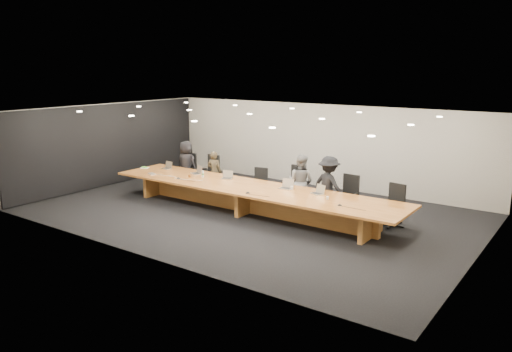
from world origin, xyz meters
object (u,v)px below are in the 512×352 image
(laptop_b, at_px, (196,170))
(amber_mug, at_px, (190,176))
(person_c, at_px, (301,182))
(paper_cup_far, at_px, (327,198))
(chair_mid_right, at_px, (293,186))
(laptop_d, at_px, (286,184))
(chair_left, at_px, (209,173))
(laptop_a, at_px, (166,165))
(chair_right, at_px, (347,195))
(person_a, at_px, (186,164))
(water_bottle, at_px, (203,174))
(laptop_e, at_px, (317,189))
(person_b, at_px, (214,172))
(person_d, at_px, (329,185))
(mic_right, at_px, (340,205))
(chair_far_right, at_px, (392,205))
(paper_cup_near, at_px, (292,188))
(av_box, at_px, (152,174))
(conference_table, at_px, (250,195))
(mic_center, at_px, (248,193))
(laptop_c, at_px, (227,175))
(chair_mid_left, at_px, (259,184))
(chair_far_left, at_px, (187,170))

(laptop_b, relative_size, amber_mug, 3.73)
(person_c, bearing_deg, paper_cup_far, 140.63)
(chair_mid_right, xyz_separation_m, laptop_d, (0.34, -0.95, 0.28))
(laptop_b, bearing_deg, chair_left, 129.14)
(laptop_a, height_order, paper_cup_far, laptop_a)
(chair_right, bearing_deg, person_a, -174.33)
(water_bottle, bearing_deg, person_a, 148.17)
(chair_left, distance_m, paper_cup_far, 5.15)
(person_a, relative_size, paper_cup_far, 19.83)
(laptop_e, bearing_deg, person_b, -169.57)
(person_c, relative_size, person_d, 0.97)
(mic_right, bearing_deg, person_b, 164.26)
(chair_right, height_order, chair_far_right, chair_right)
(person_c, distance_m, person_d, 0.90)
(chair_right, height_order, person_c, person_c)
(chair_right, relative_size, paper_cup_near, 11.57)
(chair_mid_right, height_order, av_box, chair_mid_right)
(conference_table, distance_m, paper_cup_near, 1.23)
(chair_far_right, xyz_separation_m, person_a, (-7.16, -0.00, 0.24))
(laptop_e, xyz_separation_m, mic_center, (-1.54, -0.98, -0.11))
(person_b, distance_m, laptop_c, 1.37)
(chair_mid_left, xyz_separation_m, laptop_e, (2.47, -0.82, 0.37))
(chair_far_left, xyz_separation_m, mic_right, (6.55, -1.62, 0.19))
(person_a, distance_m, mic_right, 6.55)
(person_b, relative_size, laptop_a, 4.40)
(person_d, height_order, laptop_e, person_d)
(mic_right, bearing_deg, water_bottle, 174.84)
(amber_mug, distance_m, av_box, 1.32)
(person_d, bearing_deg, amber_mug, 32.05)
(paper_cup_near, bearing_deg, amber_mug, -171.63)
(person_c, relative_size, mic_center, 12.60)
(laptop_d, relative_size, paper_cup_near, 3.51)
(laptop_a, bearing_deg, laptop_c, 5.49)
(chair_left, xyz_separation_m, chair_mid_right, (3.21, 0.07, -0.00))
(chair_right, bearing_deg, laptop_b, -164.78)
(chair_mid_right, xyz_separation_m, mic_right, (2.29, -1.61, 0.16))
(chair_far_left, xyz_separation_m, laptop_b, (1.28, -0.95, 0.31))
(laptop_b, bearing_deg, person_d, 34.79)
(person_a, bearing_deg, amber_mug, 130.89)
(chair_left, relative_size, person_c, 0.76)
(laptop_b, distance_m, paper_cup_far, 4.79)
(laptop_a, height_order, laptop_d, laptop_d)
(chair_far_left, bearing_deg, chair_mid_right, -3.38)
(person_d, bearing_deg, chair_far_right, -165.76)
(laptop_e, relative_size, av_box, 1.47)
(laptop_a, relative_size, paper_cup_far, 3.86)
(person_a, xyz_separation_m, mic_center, (3.87, -1.77, -0.03))
(chair_far_right, bearing_deg, paper_cup_near, -152.65)
(person_b, height_order, paper_cup_far, person_b)
(av_box, bearing_deg, mic_center, 14.11)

